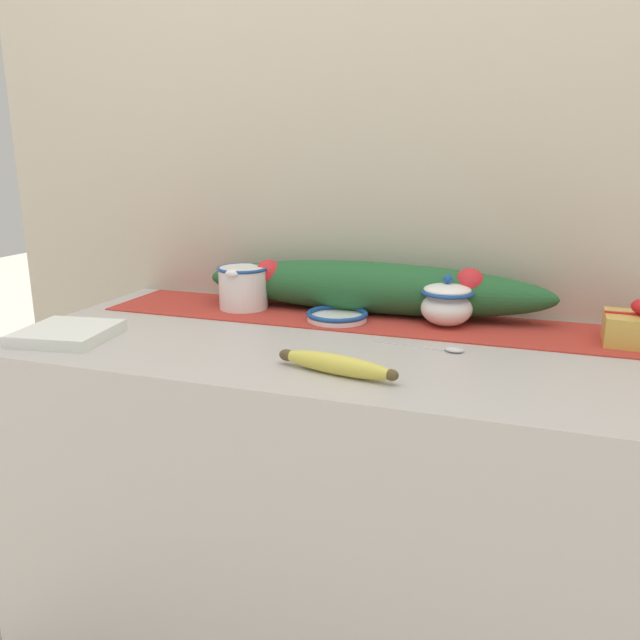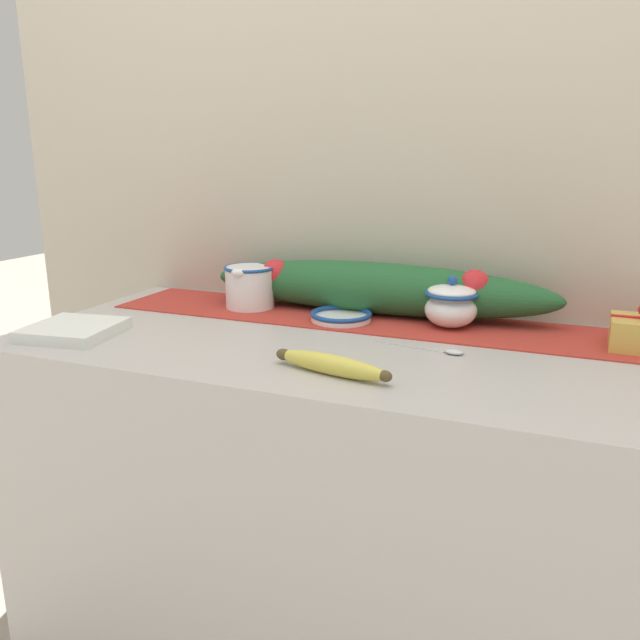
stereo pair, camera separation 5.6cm
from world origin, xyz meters
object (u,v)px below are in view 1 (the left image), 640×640
(cream_pitcher, at_px, (243,286))
(napkin_stack, at_px, (68,333))
(sugar_bowl, at_px, (447,303))
(banana, at_px, (336,364))
(spoon, at_px, (446,349))
(gift_box, at_px, (640,329))
(small_dish, at_px, (337,316))

(cream_pitcher, distance_m, napkin_stack, 0.41)
(sugar_bowl, height_order, banana, sugar_bowl)
(spoon, distance_m, napkin_stack, 0.74)
(gift_box, bearing_deg, sugar_bowl, 176.95)
(banana, relative_size, spoon, 1.25)
(banana, xyz_separation_m, napkin_stack, (-0.57, 0.02, -0.01))
(banana, bearing_deg, small_dish, 107.29)
(sugar_bowl, xyz_separation_m, banana, (-0.13, -0.36, -0.03))
(banana, bearing_deg, napkin_stack, 177.81)
(cream_pitcher, relative_size, sugar_bowl, 1.25)
(small_dish, relative_size, spoon, 0.75)
(small_dish, bearing_deg, sugar_bowl, 9.00)
(banana, height_order, spoon, banana)
(gift_box, bearing_deg, banana, -145.55)
(napkin_stack, height_order, gift_box, gift_box)
(spoon, relative_size, napkin_stack, 1.08)
(spoon, distance_m, gift_box, 0.38)
(small_dish, distance_m, napkin_stack, 0.56)
(cream_pitcher, height_order, sugar_bowl, sugar_bowl)
(sugar_bowl, xyz_separation_m, napkin_stack, (-0.70, -0.34, -0.04))
(cream_pitcher, distance_m, small_dish, 0.25)
(cream_pitcher, distance_m, spoon, 0.54)
(cream_pitcher, bearing_deg, small_dish, -8.74)
(cream_pitcher, xyz_separation_m, spoon, (0.50, -0.18, -0.05))
(cream_pitcher, height_order, spoon, cream_pitcher)
(sugar_bowl, distance_m, small_dish, 0.24)
(napkin_stack, bearing_deg, spoon, 12.94)
(sugar_bowl, bearing_deg, napkin_stack, -153.96)
(sugar_bowl, bearing_deg, cream_pitcher, 179.90)
(spoon, xyz_separation_m, gift_box, (0.34, 0.16, 0.03))
(banana, relative_size, gift_box, 1.71)
(sugar_bowl, height_order, napkin_stack, sugar_bowl)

